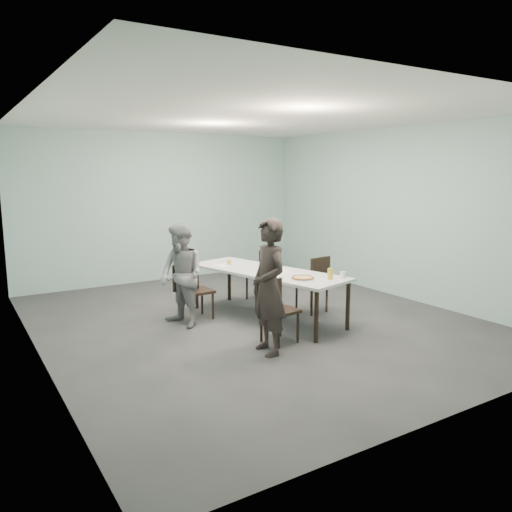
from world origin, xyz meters
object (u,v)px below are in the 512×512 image
chair_near_right (315,281)px  chair_near_left (275,306)px  table (267,274)px  chair_far_right (264,270)px  tealight (276,269)px  pizza (303,278)px  water_tumbler (343,275)px  diner_far (182,276)px  diner_near (269,287)px  beer_glass (330,274)px  amber_tumbler (229,262)px  side_plate (301,274)px  chair_far_left (193,287)px

chair_near_right → chair_near_left: bearing=26.1°
table → chair_far_right: size_ratio=3.15×
tealight → table: bearing=136.7°
chair_near_left → pizza: (0.61, 0.22, 0.27)m
chair_near_left → water_tumbler: (1.14, -0.01, 0.29)m
diner_far → water_tumbler: bearing=40.9°
diner_near → tealight: bearing=147.4°
diner_near → tealight: diner_near is taller
table → beer_glass: size_ratio=18.29×
diner_near → tealight: (0.89, 1.14, -0.07)m
tealight → amber_tumbler: size_ratio=0.70×
chair_far_right → beer_glass: beer_glass is taller
pizza → tealight: size_ratio=6.07×
chair_near_right → chair_far_right: 1.17m
table → chair_far_right: (0.63, 1.07, -0.19)m
chair_near_left → side_plate: (0.79, 0.49, 0.25)m
chair_far_right → side_plate: chair_far_right is taller
chair_near_right → tealight: 0.83m
chair_near_left → chair_far_left: same height
chair_far_right → amber_tumbler: chair_far_right is taller
amber_tumbler → beer_glass: bearing=-67.8°
table → amber_tumbler: size_ratio=34.28×
water_tumbler → tealight: (-0.51, 0.92, -0.02)m
pizza → amber_tumbler: 1.52m
chair_near_right → diner_far: 2.19m
beer_glass → pizza: bearing=150.2°
beer_glass → amber_tumbler: (-0.68, 1.67, -0.03)m
pizza → chair_near_left: bearing=-159.9°
chair_far_right → amber_tumbler: 1.01m
chair_near_right → water_tumbler: 1.03m
diner_far → amber_tumbler: 1.05m
chair_near_left → pizza: chair_near_left is taller
table → water_tumbler: size_ratio=30.48×
chair_far_left → diner_near: size_ratio=0.52×
chair_near_right → chair_far_right: same height
chair_far_left → diner_far: 0.42m
water_tumbler → tealight: 1.05m
diner_near → water_tumbler: 1.41m
side_plate → water_tumbler: bearing=-54.5°
chair_near_right → beer_glass: bearing=55.1°
diner_near → side_plate: bearing=129.8°
table → pizza: bearing=-84.1°
tealight → beer_glass: bearing=-70.7°
chair_near_left → diner_far: size_ratio=0.58×
diner_near → amber_tumbler: 2.00m
chair_far_right → side_plate: bearing=60.2°
water_tumbler → amber_tumbler: (-0.88, 1.71, -0.01)m
chair_far_left → diner_far: bearing=-143.8°
chair_far_left → side_plate: chair_far_left is taller
water_tumbler → tealight: water_tumbler is taller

